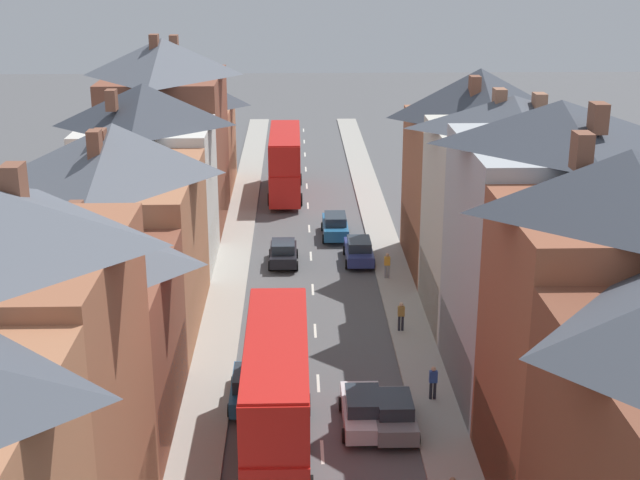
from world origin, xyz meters
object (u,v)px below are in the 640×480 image
Objects in this scene: car_parked_right_a at (359,250)px; car_parked_left_b at (250,387)px; car_near_blue at (283,253)px; pedestrian_far_right at (387,264)px; double_decker_bus_mid_street at (285,162)px; pedestrian_far_left at (401,315)px; car_mid_white at (394,413)px; car_near_silver at (363,409)px; car_mid_black at (335,225)px; pedestrian_mid_right at (433,381)px; double_decker_bus_lead at (277,395)px.

car_parked_right_a is 19.61m from car_parked_left_b.
car_near_blue is 2.37× the size of pedestrian_far_right.
double_decker_bus_mid_street is 6.71× the size of pedestrian_far_left.
car_mid_white is at bearing -98.30° from pedestrian_far_left.
car_parked_left_b is (-4.90, 2.19, 0.01)m from car_near_silver.
car_parked_right_a is at bearing 71.57° from car_parked_left_b.
pedestrian_far_left is at bearing -80.48° from car_mid_black.
car_near_silver is 3.93m from pedestrian_mid_right.
car_parked_left_b is 2.59× the size of pedestrian_far_right.
pedestrian_far_right is (2.80, -8.57, 0.18)m from car_mid_black.
car_mid_white is 17.87m from pedestrian_far_right.
pedestrian_mid_right is at bearing -82.09° from car_mid_black.
car_mid_white is at bearing -76.74° from car_near_blue.
car_mid_black reaches higher than car_mid_white.
car_near_silver is 2.68× the size of pedestrian_mid_right.
car_mid_white reaches higher than car_near_blue.
car_parked_left_b is at bearing -108.43° from car_parked_right_a.
double_decker_bus_mid_street is 2.59× the size of car_parked_left_b.
pedestrian_mid_right is 1.00× the size of pedestrian_far_right.
double_decker_bus_mid_street reaches higher than pedestrian_mid_right.
double_decker_bus_mid_street is 37.31m from car_near_silver.
car_near_silver is 10.00m from pedestrian_far_left.
pedestrian_far_right is (6.41, 19.76, -1.78)m from double_decker_bus_lead.
car_near_blue is at bearing 85.93° from car_parked_left_b.
car_mid_white is 3.17m from pedestrian_mid_right.
car_near_silver is 2.68× the size of pedestrian_far_right.
double_decker_bus_mid_street is 6.71× the size of pedestrian_far_right.
pedestrian_far_left is 7.84m from pedestrian_far_right.
car_mid_white is at bearing -22.27° from car_parked_left_b.
double_decker_bus_lead is at bearing -90.02° from car_near_blue.
car_parked_right_a is 3.67m from pedestrian_far_right.
car_mid_black is (3.61, 28.33, -1.96)m from double_decker_bus_lead.
pedestrian_far_left reaches higher than car_parked_left_b.
car_parked_right_a is at bearing 90.00° from car_mid_white.
car_mid_white is (0.00, -21.14, 0.01)m from car_parked_right_a.
car_mid_black is at bearing 57.13° from car_near_blue.
double_decker_bus_mid_street is 17.13m from car_parked_right_a.
car_mid_white is at bearing -87.18° from car_mid_black.
pedestrian_far_left is (1.45, 9.96, 0.22)m from car_mid_white.
car_mid_black reaches higher than car_parked_left_b.
car_parked_right_a is at bearing 78.00° from double_decker_bus_lead.
pedestrian_mid_right and pedestrian_far_right have the same top height.
car_mid_white is at bearing -14.92° from car_near_silver.
car_mid_black is 9.02m from pedestrian_far_right.
double_decker_bus_mid_street is 37.80m from car_mid_white.
car_mid_black is at bearing 78.38° from car_parked_left_b.
car_near_blue is at bearing -122.87° from car_mid_black.
pedestrian_mid_right reaches higher than car_parked_right_a.
double_decker_bus_lead is at bearing -147.70° from pedestrian_mid_right.
pedestrian_mid_right is at bearing -78.79° from double_decker_bus_mid_street.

